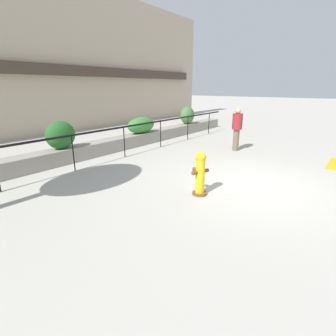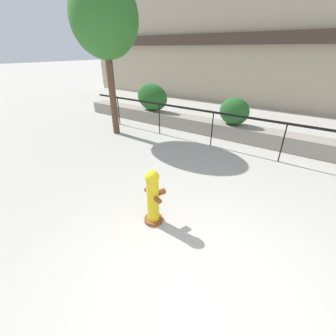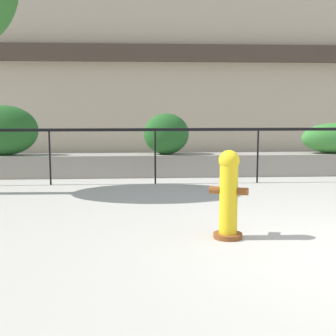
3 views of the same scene
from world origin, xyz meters
name	(u,v)px [view 1 (image 1 of 3)]	position (x,y,z in m)	size (l,w,h in m)	color
ground_plane	(253,185)	(0.00, 0.00, 0.00)	(120.00, 120.00, 0.00)	#B2ADA3
building_facade	(19,55)	(0.00, 11.98, 3.99)	(30.00, 1.36, 8.00)	tan
planter_wall_low	(105,146)	(0.00, 6.00, 0.25)	(18.00, 0.70, 0.50)	gray
fence_railing_segment	(124,130)	(0.00, 4.90, 1.02)	(15.00, 0.05, 1.15)	black
hedge_bush_1	(60,135)	(-1.85, 6.00, 0.97)	(1.04, 0.67, 0.94)	#235B23
hedge_bush_2	(141,125)	(2.11, 6.00, 0.85)	(1.59, 0.70, 0.71)	#387F33
hedge_bush_3	(187,115)	(5.90, 6.00, 0.98)	(0.94, 0.70, 0.96)	#427538
fire_hydrant	(200,173)	(-1.40, 0.83, 0.55)	(0.47, 0.48, 1.08)	brown
pedestrian	(237,127)	(3.48, 2.02, 0.99)	(0.51, 0.51, 1.73)	brown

